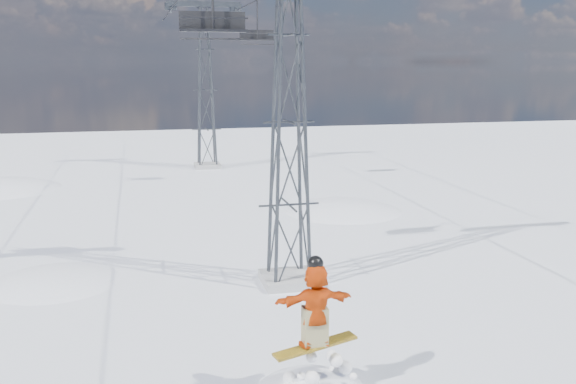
{
  "coord_description": "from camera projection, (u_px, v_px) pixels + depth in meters",
  "views": [
    {
      "loc": [
        -4.03,
        -12.22,
        7.41
      ],
      "look_at": [
        -0.12,
        4.27,
        3.96
      ],
      "focal_mm": 40.0,
      "sensor_mm": 36.0,
      "label": 1
    }
  ],
  "objects": [
    {
      "name": "snow_terrain",
      "position": [
        134.0,
        378.0,
        35.12
      ],
      "size": [
        39.0,
        37.0,
        22.0
      ],
      "color": "white",
      "rests_on": "ground"
    },
    {
      "name": "lift_tower_far",
      "position": [
        206.0,
        90.0,
        44.59
      ],
      "size": [
        5.2,
        1.8,
        11.43
      ],
      "color": "#999999",
      "rests_on": "ground"
    },
    {
      "name": "lift_tower_near",
      "position": [
        289.0,
        123.0,
        20.76
      ],
      "size": [
        5.2,
        1.8,
        11.43
      ],
      "color": "#999999",
      "rests_on": "ground"
    },
    {
      "name": "lift_chair_mid",
      "position": [
        257.0,
        36.0,
        36.86
      ],
      "size": [
        2.0,
        0.58,
        2.48
      ],
      "color": "black",
      "rests_on": "ground"
    },
    {
      "name": "lift_chair_near",
      "position": [
        213.0,
        23.0,
        21.16
      ],
      "size": [
        2.21,
        0.64,
        2.74
      ],
      "color": "black",
      "rests_on": "ground"
    }
  ]
}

